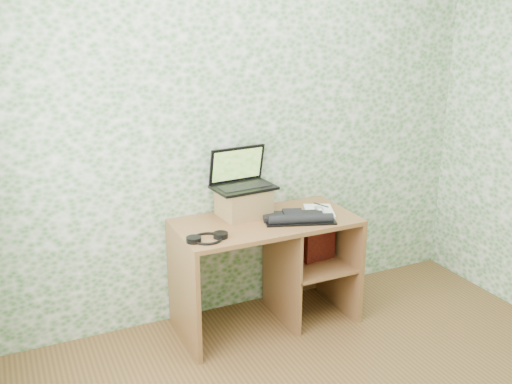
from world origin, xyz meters
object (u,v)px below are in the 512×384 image
desk (274,254)px  notepad (319,211)px  riser (244,202)px  laptop (241,178)px  keyboard (297,218)px

desk → notepad: (0.33, -0.04, 0.28)m
riser → notepad: bearing=-16.9°
riser → laptop: laptop is taller
laptop → notepad: laptop is taller
keyboard → riser: bearing=157.7°
desk → notepad: notepad is taller
laptop → riser: bearing=-95.0°
desk → riser: bearing=146.3°
notepad → laptop: bearing=-178.3°
desk → laptop: (-0.17, 0.16, 0.52)m
riser → desk: bearing=-33.7°
desk → notepad: size_ratio=4.46×
desk → riser: 0.42m
riser → keyboard: (0.27, -0.24, -0.07)m
riser → notepad: (0.50, -0.15, -0.09)m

